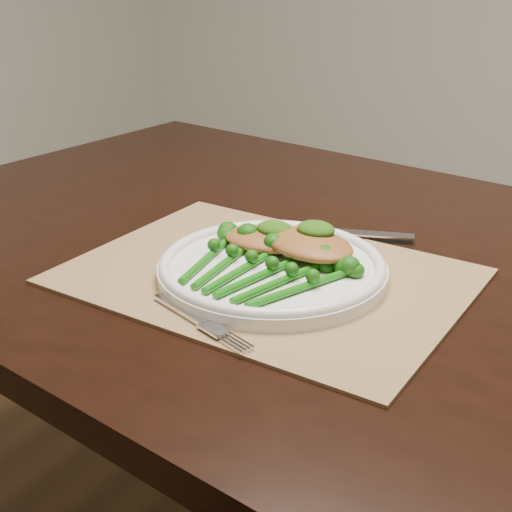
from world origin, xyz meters
The scene contains 10 objects.
dining_table centered at (0.00, 0.02, 0.38)m, with size 1.69×1.07×0.75m.
placemat centered at (-0.10, -0.08, 0.75)m, with size 0.49×0.36×0.00m, color #906E49.
dinner_plate centered at (-0.09, -0.09, 0.77)m, with size 0.29×0.29×0.03m.
knife centered at (-0.10, 0.08, 0.76)m, with size 0.21×0.09×0.01m.
fork centered at (-0.09, -0.24, 0.76)m, with size 0.16×0.06×0.01m.
chicken_fillet_left centered at (-0.13, -0.04, 0.78)m, with size 0.12×0.08×0.02m, color #93592A.
chicken_fillet_right centered at (-0.06, -0.04, 0.79)m, with size 0.13×0.09×0.03m, color #93592A.
pesto_dollop_left centered at (-0.12, -0.03, 0.80)m, with size 0.05×0.04×0.02m, color #183F09.
pesto_dollop_right centered at (-0.06, -0.03, 0.81)m, with size 0.05×0.04×0.02m, color #183F09.
broccolini_bundle centered at (-0.10, -0.13, 0.78)m, with size 0.18×0.20×0.04m.
Camera 1 is at (0.32, -0.79, 1.14)m, focal length 50.00 mm.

